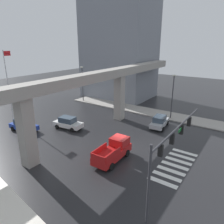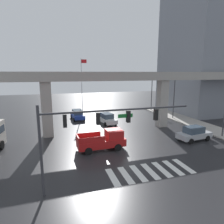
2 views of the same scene
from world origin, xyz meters
The scene contains 14 objects.
ground_plane centered at (0.00, 0.00, 0.00)m, with size 120.00×120.00×0.00m, color #232326.
crosswalk_stripes centered at (0.00, -6.37, 0.01)m, with size 7.15×2.80×0.01m.
elevated_overpass centered at (0.00, 5.86, 6.93)m, with size 49.27×1.87×8.26m.
office_building centered at (21.49, 14.60, 19.09)m, with size 10.44×14.60×38.18m, color gray.
sidewalk_east centered at (14.27, 2.00, 0.07)m, with size 4.00×36.00×0.15m, color #9E9991.
pickup_truck centered at (-2.50, -0.53, 0.99)m, with size 5.16×2.21×2.08m.
sedan_silver centered at (8.78, -0.92, 0.85)m, with size 4.48×2.35×1.72m.
sedan_blue centered at (-3.49, 14.26, 0.85)m, with size 2.24×4.43×1.72m.
sedan_white centered at (0.72, 9.77, 0.85)m, with size 2.42×4.51×1.72m.
traffic_signal_mast centered at (-4.77, -7.30, 4.68)m, with size 10.89×0.32×6.20m.
street_lamp_near_corner centered at (13.07, -1.04, 4.56)m, with size 0.44×0.70×7.24m.
street_lamp_mid_block centered at (13.07, 9.87, 4.56)m, with size 0.44×0.70×7.24m.
street_lamp_far_north centered at (13.07, 18.08, 4.56)m, with size 0.44×0.70×7.24m.
flagpole centered at (-1.69, 19.82, 6.24)m, with size 1.16×0.12×10.86m.
Camera 1 is at (-19.09, -11.91, 12.02)m, focal length 34.03 mm.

